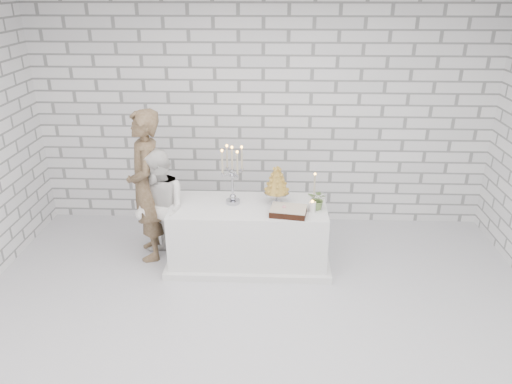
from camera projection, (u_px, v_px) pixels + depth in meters
The scene contains 12 objects.
ground at pixel (256, 333), 4.75m from camera, with size 6.00×5.00×0.01m, color silver.
ceiling at pixel (255, 1), 3.55m from camera, with size 6.00×5.00×0.01m, color white.
wall_back at pixel (263, 116), 6.44m from camera, with size 6.00×0.01×3.00m, color white.
cake_table at pixel (249, 234), 5.81m from camera, with size 1.80×0.80×0.75m, color white.
groom at pixel (146, 186), 5.76m from camera, with size 0.67×0.44×1.83m, color brown.
bride at pixel (160, 209), 5.68m from camera, with size 0.68×0.53×1.41m, color white.
candelabra at pixel (232, 175), 5.57m from camera, with size 0.28×0.28×0.70m, color #A8A9B3, non-canonical shape.
croquembouche at pixel (277, 185), 5.62m from camera, with size 0.30×0.30×0.47m, color olive, non-canonical shape.
chocolate_cake at pixel (288, 211), 5.43m from camera, with size 0.39×0.28×0.08m, color black.
pillar_candle at pixel (312, 207), 5.48m from camera, with size 0.08×0.08×0.12m, color white.
extra_taper at pixel (314, 188), 5.74m from camera, with size 0.06×0.06×0.32m, color #BEB292.
flowers at pixel (318, 199), 5.52m from camera, with size 0.22×0.19×0.24m, color #4F793B.
Camera 1 is at (0.15, -3.81, 3.14)m, focal length 34.41 mm.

